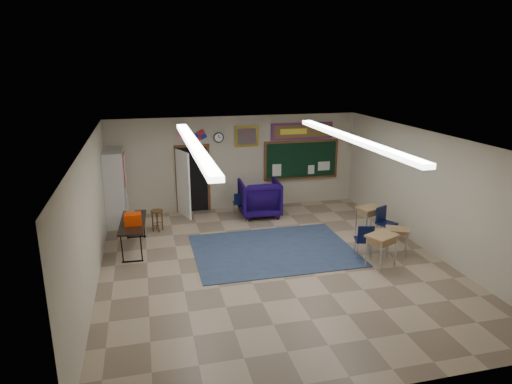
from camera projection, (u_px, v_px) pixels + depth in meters
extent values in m
plane|color=#9D876C|center=(274.00, 264.00, 10.83)|extent=(9.00, 9.00, 0.00)
cube|color=#A9A389|center=(236.00, 163.00, 14.61)|extent=(8.00, 0.04, 3.00)
cube|color=#A9A389|center=(367.00, 301.00, 6.21)|extent=(8.00, 0.04, 3.00)
cube|color=#A9A389|center=(91.00, 218.00, 9.49)|extent=(0.04, 9.00, 3.00)
cube|color=#A9A389|center=(430.00, 192.00, 11.33)|extent=(0.04, 9.00, 3.00)
cube|color=silver|center=(276.00, 139.00, 10.00)|extent=(8.00, 9.00, 0.04)
cube|color=#303F5B|center=(273.00, 250.00, 11.62)|extent=(4.00, 3.00, 0.02)
cube|color=black|center=(193.00, 179.00, 14.40)|extent=(0.95, 0.04, 2.10)
cube|color=white|center=(183.00, 184.00, 13.91)|extent=(0.35, 0.86, 2.05)
cube|color=#583319|center=(301.00, 160.00, 15.09)|extent=(2.55, 0.05, 1.30)
cube|color=black|center=(301.00, 160.00, 15.07)|extent=(2.40, 0.03, 1.15)
cube|color=#583319|center=(301.00, 178.00, 15.20)|extent=(2.40, 0.12, 0.04)
cube|color=#B6160F|center=(302.00, 131.00, 14.82)|extent=(2.10, 0.04, 0.55)
cube|color=brown|center=(302.00, 131.00, 14.81)|extent=(1.90, 0.03, 0.40)
cube|color=olive|center=(247.00, 136.00, 14.43)|extent=(0.75, 0.05, 0.65)
cube|color=#A51466|center=(247.00, 136.00, 14.41)|extent=(0.62, 0.03, 0.52)
cylinder|color=black|center=(219.00, 137.00, 14.22)|extent=(0.32, 0.05, 0.32)
cylinder|color=white|center=(219.00, 138.00, 14.20)|extent=(0.26, 0.02, 0.26)
cube|color=beige|center=(115.00, 188.00, 13.25)|extent=(0.55, 1.25, 2.20)
imported|color=#120539|center=(260.00, 198.00, 14.12)|extent=(1.26, 1.29, 1.12)
cube|color=olive|center=(379.00, 231.00, 11.20)|extent=(0.64, 0.56, 0.04)
cube|color=olive|center=(379.00, 235.00, 11.22)|extent=(0.55, 0.48, 0.11)
cube|color=olive|center=(370.00, 208.00, 12.44)|extent=(0.79, 0.68, 0.05)
cube|color=olive|center=(370.00, 212.00, 12.47)|extent=(0.68, 0.58, 0.14)
cube|color=olive|center=(382.00, 236.00, 10.45)|extent=(0.83, 0.75, 0.05)
cube|color=olive|center=(382.00, 240.00, 10.49)|extent=(0.71, 0.64, 0.14)
cube|color=olive|center=(398.00, 229.00, 11.23)|extent=(0.70, 0.64, 0.04)
cube|color=olive|center=(397.00, 233.00, 11.25)|extent=(0.60, 0.54, 0.11)
cube|color=black|center=(133.00, 222.00, 11.50)|extent=(0.70, 1.85, 0.05)
cube|color=#DB4203|center=(133.00, 219.00, 11.23)|extent=(0.40, 0.30, 0.28)
cylinder|color=#543619|center=(157.00, 211.00, 12.80)|extent=(0.35, 0.35, 0.04)
torus|color=#543619|center=(158.00, 224.00, 12.90)|extent=(0.28, 0.28, 0.02)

